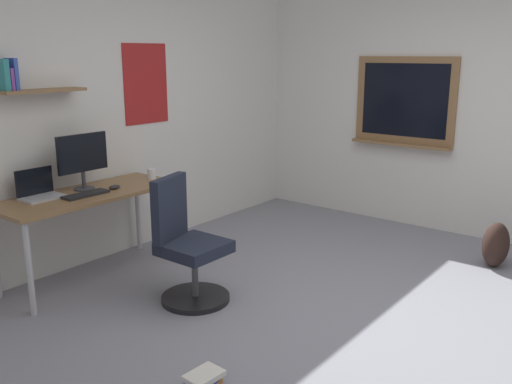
# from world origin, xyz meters

# --- Properties ---
(ground_plane) EXTENTS (5.20, 5.20, 0.00)m
(ground_plane) POSITION_xyz_m (0.00, 0.00, 0.00)
(ground_plane) COLOR gray
(ground_plane) RESTS_ON ground
(wall_back) EXTENTS (5.00, 0.30, 2.60)m
(wall_back) POSITION_xyz_m (-0.00, 2.45, 1.30)
(wall_back) COLOR silver
(wall_back) RESTS_ON ground
(wall_right) EXTENTS (0.22, 5.00, 2.60)m
(wall_right) POSITION_xyz_m (2.45, 0.03, 1.30)
(wall_right) COLOR silver
(wall_right) RESTS_ON ground
(desk) EXTENTS (1.51, 0.60, 0.74)m
(desk) POSITION_xyz_m (-0.65, 2.07, 0.66)
(desk) COLOR olive
(desk) RESTS_ON ground
(office_chair) EXTENTS (0.52, 0.54, 0.95)m
(office_chair) POSITION_xyz_m (-0.47, 1.14, 0.41)
(office_chair) COLOR black
(office_chair) RESTS_ON ground
(laptop) EXTENTS (0.31, 0.21, 0.23)m
(laptop) POSITION_xyz_m (-0.99, 2.21, 0.79)
(laptop) COLOR #ADAFB5
(laptop) RESTS_ON desk
(monitor_primary) EXTENTS (0.46, 0.17, 0.46)m
(monitor_primary) POSITION_xyz_m (-0.62, 2.16, 1.01)
(monitor_primary) COLOR #38383D
(monitor_primary) RESTS_ON desk
(keyboard) EXTENTS (0.37, 0.13, 0.02)m
(keyboard) POSITION_xyz_m (-0.73, 1.99, 0.75)
(keyboard) COLOR black
(keyboard) RESTS_ON desk
(computer_mouse) EXTENTS (0.10, 0.06, 0.03)m
(computer_mouse) POSITION_xyz_m (-0.45, 1.99, 0.75)
(computer_mouse) COLOR #262628
(computer_mouse) RESTS_ON desk
(coffee_mug) EXTENTS (0.08, 0.08, 0.09)m
(coffee_mug) POSITION_xyz_m (0.00, 2.04, 0.78)
(coffee_mug) COLOR silver
(coffee_mug) RESTS_ON desk
(backpack) EXTENTS (0.32, 0.22, 0.40)m
(backpack) POSITION_xyz_m (1.68, -0.51, 0.20)
(backpack) COLOR black
(backpack) RESTS_ON ground
(book_stack_on_floor) EXTENTS (0.24, 0.20, 0.09)m
(book_stack_on_floor) POSITION_xyz_m (-1.25, 0.25, 0.04)
(book_stack_on_floor) COLOR orange
(book_stack_on_floor) RESTS_ON ground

